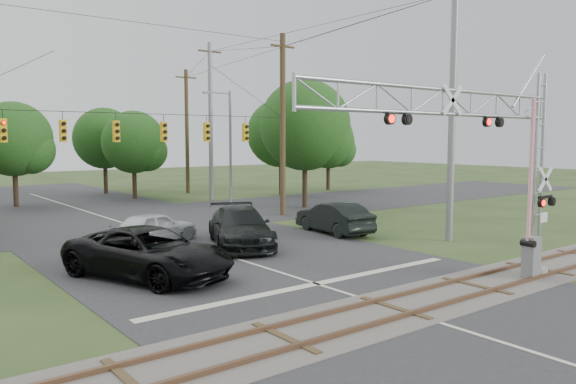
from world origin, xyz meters
TOP-DOWN VIEW (x-y plane):
  - ground at (0.00, 0.00)m, footprint 160.00×160.00m
  - road_main at (0.00, 10.00)m, footprint 14.00×90.00m
  - road_cross at (0.00, 24.00)m, footprint 90.00×12.00m
  - railroad_track at (0.00, 2.00)m, footprint 90.00×3.20m
  - crossing_gantry at (3.73, 1.64)m, footprint 11.57×0.92m
  - traffic_signal_span at (0.91, 20.00)m, footprint 19.34×0.36m
  - pickup_black at (-4.10, 9.83)m, footprint 5.06×7.06m
  - car_dark at (1.65, 12.81)m, footprint 4.73×6.59m
  - sedan_silver at (-1.09, 16.08)m, footprint 4.67×2.93m
  - suv_dark at (7.49, 12.89)m, footprint 2.31×5.13m
  - streetlight at (8.83, 25.52)m, footprint 2.21×0.23m
  - utility_poles at (2.09, 23.31)m, footprint 25.35×29.61m
  - treeline at (-1.45, 32.63)m, footprint 50.59×24.74m

SIDE VIEW (x-z plane):
  - ground at x=0.00m, z-range 0.00..0.00m
  - road_main at x=0.00m, z-range 0.00..0.02m
  - road_cross at x=0.00m, z-range 0.00..0.02m
  - railroad_track at x=0.00m, z-range -0.05..0.11m
  - sedan_silver at x=-1.09m, z-range 0.00..1.48m
  - suv_dark at x=7.49m, z-range 0.00..1.63m
  - car_dark at x=1.65m, z-range 0.00..1.77m
  - pickup_black at x=-4.10m, z-range 0.00..1.79m
  - crossing_gantry at x=3.73m, z-range 0.90..8.10m
  - streetlight at x=8.83m, z-range 0.49..8.78m
  - treeline at x=-1.45m, z-range 0.47..10.53m
  - traffic_signal_span at x=0.91m, z-range -0.08..11.42m
  - utility_poles at x=2.09m, z-range -0.24..12.18m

